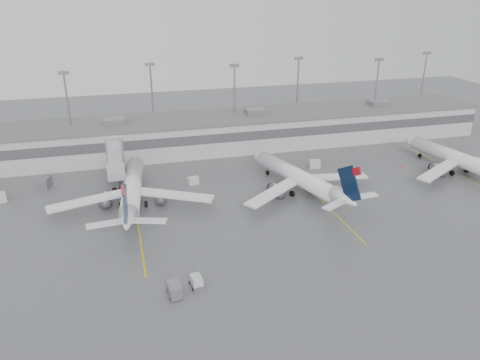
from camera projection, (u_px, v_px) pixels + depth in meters
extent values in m
plane|color=#57575A|center=(271.00, 275.00, 67.18)|extent=(260.00, 260.00, 0.00)
cube|color=#AAAAA5|center=(198.00, 134.00, 117.32)|extent=(150.00, 16.00, 8.00)
cube|color=#47474C|center=(204.00, 140.00, 109.76)|extent=(150.00, 0.15, 2.20)
cube|color=#606060|center=(198.00, 118.00, 115.76)|extent=(152.00, 17.00, 0.30)
cube|color=slate|center=(378.00, 103.00, 127.41)|extent=(5.00, 4.00, 1.30)
cylinder|color=gray|center=(70.00, 117.00, 109.62)|extent=(0.44, 0.44, 20.00)
cube|color=slate|center=(63.00, 73.00, 105.69)|extent=(2.40, 0.50, 0.80)
cylinder|color=gray|center=(153.00, 104.00, 121.08)|extent=(0.44, 0.44, 20.00)
cube|color=slate|center=(150.00, 64.00, 117.15)|extent=(2.40, 0.50, 0.80)
cylinder|color=gray|center=(235.00, 106.00, 119.18)|extent=(0.44, 0.44, 20.00)
cube|color=slate|center=(234.00, 66.00, 115.24)|extent=(2.40, 0.50, 0.80)
cylinder|color=gray|center=(297.00, 96.00, 130.64)|extent=(0.44, 0.44, 20.00)
cube|color=slate|center=(299.00, 58.00, 126.70)|extent=(2.40, 0.50, 0.80)
cylinder|color=gray|center=(375.00, 97.00, 128.73)|extent=(0.44, 0.44, 20.00)
cube|color=slate|center=(379.00, 59.00, 124.80)|extent=(2.40, 0.50, 0.80)
cylinder|color=gray|center=(422.00, 88.00, 140.19)|extent=(0.44, 0.44, 20.00)
cube|color=slate|center=(427.00, 53.00, 136.26)|extent=(2.40, 0.50, 0.80)
cylinder|color=#9A9C9F|center=(115.00, 153.00, 105.49)|extent=(4.00, 4.00, 7.00)
cube|color=#9A9C9F|center=(115.00, 159.00, 99.39)|extent=(2.80, 13.00, 2.60)
cube|color=#9A9C9F|center=(116.00, 172.00, 92.70)|extent=(3.40, 2.40, 3.00)
cylinder|color=gray|center=(118.00, 185.00, 93.82)|extent=(0.70, 0.70, 2.80)
cube|color=black|center=(118.00, 190.00, 94.23)|extent=(2.20, 1.20, 0.70)
cube|color=#CBB90B|center=(137.00, 216.00, 84.38)|extent=(0.25, 40.00, 0.01)
cube|color=#CBB90B|center=(316.00, 195.00, 92.74)|extent=(0.25, 40.00, 0.01)
cube|color=#CBB90B|center=(466.00, 178.00, 101.10)|extent=(0.25, 40.00, 0.01)
cylinder|color=white|center=(133.00, 187.00, 88.36)|extent=(5.88, 24.76, 3.35)
cone|color=white|center=(136.00, 161.00, 100.96)|extent=(3.65, 3.46, 3.35)
cone|color=white|center=(127.00, 221.00, 74.66)|extent=(3.91, 5.90, 3.35)
cube|color=white|center=(88.00, 201.00, 84.72)|extent=(14.79, 5.86, 0.39)
cube|color=white|center=(175.00, 195.00, 86.99)|extent=(14.43, 8.54, 0.39)
cube|color=#081632|center=(125.00, 204.00, 72.91)|extent=(0.99, 6.28, 7.30)
cube|color=#A50C19|center=(123.00, 191.00, 70.47)|extent=(0.57, 2.28, 2.12)
cylinder|color=black|center=(136.00, 180.00, 98.60)|extent=(0.49, 1.04, 1.00)
cylinder|color=black|center=(120.00, 206.00, 87.04)|extent=(0.63, 1.27, 1.23)
cylinder|color=black|center=(146.00, 204.00, 87.72)|extent=(0.63, 1.27, 1.23)
cylinder|color=white|center=(295.00, 175.00, 93.85)|extent=(9.81, 23.72, 3.24)
cone|color=white|center=(259.00, 156.00, 104.40)|extent=(3.96, 3.82, 3.24)
cone|color=white|center=(345.00, 199.00, 82.37)|extent=(4.63, 6.10, 3.24)
cube|color=white|center=(273.00, 193.00, 88.17)|extent=(13.18, 10.25, 0.38)
cube|color=white|center=(334.00, 177.00, 95.44)|extent=(14.12, 3.21, 0.38)
cube|color=#081632|center=(349.00, 184.00, 80.74)|extent=(2.03, 5.93, 7.07)
cube|color=#A50C19|center=(357.00, 171.00, 78.55)|extent=(0.93, 2.19, 2.05)
cylinder|color=black|center=(268.00, 173.00, 102.57)|extent=(0.64, 1.04, 0.97)
cylinder|color=black|center=(292.00, 194.00, 92.08)|extent=(0.80, 1.28, 1.19)
cylinder|color=black|center=(310.00, 189.00, 94.26)|extent=(0.80, 1.28, 1.19)
cylinder|color=white|center=(454.00, 157.00, 103.83)|extent=(7.24, 23.63, 3.19)
cone|color=white|center=(410.00, 141.00, 114.86)|extent=(3.67, 3.49, 3.19)
cube|color=white|center=(439.00, 171.00, 98.75)|extent=(13.52, 8.96, 0.37)
cylinder|color=black|center=(420.00, 156.00, 112.88)|extent=(0.53, 1.01, 0.96)
cylinder|color=black|center=(452.00, 173.00, 102.18)|extent=(0.68, 1.24, 1.17)
cylinder|color=black|center=(467.00, 170.00, 103.93)|extent=(0.68, 1.24, 1.17)
cube|color=silver|center=(197.00, 282.00, 64.39)|extent=(1.59, 2.32, 1.63)
cube|color=slate|center=(197.00, 285.00, 64.58)|extent=(1.81, 2.70, 0.64)
cylinder|color=black|center=(190.00, 283.00, 65.14)|extent=(0.25, 0.53, 0.51)
cylinder|color=black|center=(200.00, 280.00, 65.63)|extent=(0.25, 0.53, 0.51)
cylinder|color=black|center=(193.00, 290.00, 63.58)|extent=(0.25, 0.53, 0.51)
cylinder|color=black|center=(204.00, 288.00, 64.07)|extent=(0.25, 0.53, 0.51)
cube|color=slate|center=(174.00, 289.00, 62.49)|extent=(1.97, 3.07, 1.76)
cylinder|color=black|center=(168.00, 290.00, 63.40)|extent=(0.29, 0.60, 0.58)
cylinder|color=black|center=(182.00, 297.00, 62.11)|extent=(0.29, 0.60, 0.58)
cube|color=silver|center=(193.00, 181.00, 97.70)|extent=(2.43, 1.92, 1.52)
cube|color=silver|center=(315.00, 164.00, 106.55)|extent=(2.76, 2.14, 1.74)
cube|color=slate|center=(44.00, 182.00, 96.04)|extent=(2.80, 3.78, 2.13)
cone|color=#E23A04|center=(5.00, 196.00, 91.57)|extent=(0.39, 0.39, 0.62)
cone|color=#E23A04|center=(119.00, 182.00, 98.42)|extent=(0.38, 0.38, 0.60)
cone|color=#E23A04|center=(308.00, 168.00, 105.54)|extent=(0.48, 0.48, 0.77)
cone|color=#E23A04|center=(402.00, 166.00, 106.85)|extent=(0.44, 0.44, 0.69)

